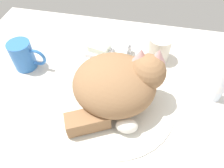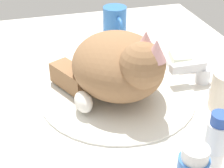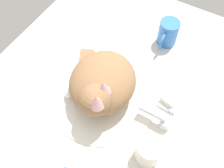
{
  "view_description": "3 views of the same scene",
  "coord_description": "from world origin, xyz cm",
  "px_view_note": "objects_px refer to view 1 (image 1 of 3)",
  "views": [
    {
      "loc": [
        6.72,
        -35.2,
        50.74
      ],
      "look_at": [
        -0.98,
        1.7,
        5.73
      ],
      "focal_mm": 33.98,
      "sensor_mm": 36.0,
      "label": 1
    },
    {
      "loc": [
        62.25,
        -18.63,
        43.66
      ],
      "look_at": [
        1.87,
        -1.85,
        4.41
      ],
      "focal_mm": 54.39,
      "sensor_mm": 36.0,
      "label": 2
    },
    {
      "loc": [
        35.71,
        23.82,
        73.74
      ],
      "look_at": [
        -2.34,
        1.85,
        4.95
      ],
      "focal_mm": 41.77,
      "sensor_mm": 36.0,
      "label": 3
    }
  ],
  "objects_px": {
    "cat": "(118,84)",
    "rinse_cup": "(159,49)",
    "toothpaste_bottle": "(222,84)",
    "soap_bar": "(99,48)",
    "coffee_mug": "(24,56)",
    "faucet": "(126,50)"
  },
  "relations": [
    {
      "from": "coffee_mug",
      "to": "soap_bar",
      "type": "xyz_separation_m",
      "value": [
        0.22,
        0.11,
        -0.02
      ]
    },
    {
      "from": "faucet",
      "to": "soap_bar",
      "type": "distance_m",
      "value": 0.09
    },
    {
      "from": "cat",
      "to": "toothpaste_bottle",
      "type": "bearing_deg",
      "value": 15.02
    },
    {
      "from": "faucet",
      "to": "soap_bar",
      "type": "xyz_separation_m",
      "value": [
        -0.09,
        -0.0,
        -0.0
      ]
    },
    {
      "from": "rinse_cup",
      "to": "toothpaste_bottle",
      "type": "distance_m",
      "value": 0.22
    },
    {
      "from": "faucet",
      "to": "rinse_cup",
      "type": "height_order",
      "value": "rinse_cup"
    },
    {
      "from": "cat",
      "to": "rinse_cup",
      "type": "height_order",
      "value": "cat"
    },
    {
      "from": "toothpaste_bottle",
      "to": "coffee_mug",
      "type": "bearing_deg",
      "value": 179.08
    },
    {
      "from": "toothpaste_bottle",
      "to": "soap_bar",
      "type": "bearing_deg",
      "value": 161.77
    },
    {
      "from": "soap_bar",
      "to": "toothpaste_bottle",
      "type": "height_order",
      "value": "toothpaste_bottle"
    },
    {
      "from": "toothpaste_bottle",
      "to": "rinse_cup",
      "type": "bearing_deg",
      "value": 141.76
    },
    {
      "from": "faucet",
      "to": "cat",
      "type": "relative_size",
      "value": 0.58
    },
    {
      "from": "faucet",
      "to": "toothpaste_bottle",
      "type": "relative_size",
      "value": 1.08
    },
    {
      "from": "cat",
      "to": "rinse_cup",
      "type": "xyz_separation_m",
      "value": [
        0.1,
        0.21,
        -0.04
      ]
    },
    {
      "from": "coffee_mug",
      "to": "toothpaste_bottle",
      "type": "relative_size",
      "value": 0.84
    },
    {
      "from": "faucet",
      "to": "cat",
      "type": "bearing_deg",
      "value": -86.96
    },
    {
      "from": "faucet",
      "to": "cat",
      "type": "distance_m",
      "value": 0.21
    },
    {
      "from": "faucet",
      "to": "rinse_cup",
      "type": "distance_m",
      "value": 0.11
    },
    {
      "from": "coffee_mug",
      "to": "rinse_cup",
      "type": "bearing_deg",
      "value": 16.9
    },
    {
      "from": "soap_bar",
      "to": "cat",
      "type": "bearing_deg",
      "value": -62.28
    },
    {
      "from": "cat",
      "to": "rinse_cup",
      "type": "relative_size",
      "value": 3.02
    },
    {
      "from": "coffee_mug",
      "to": "toothpaste_bottle",
      "type": "height_order",
      "value": "toothpaste_bottle"
    }
  ]
}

